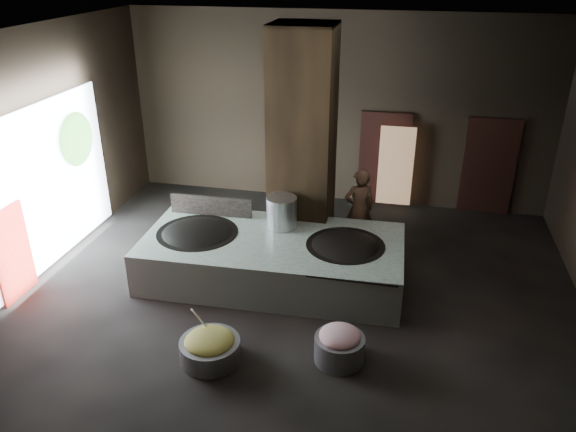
% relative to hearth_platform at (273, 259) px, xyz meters
% --- Properties ---
extents(floor, '(10.00, 9.00, 0.10)m').
position_rel_hearth_platform_xyz_m(floor, '(0.57, -0.46, -0.47)').
color(floor, black).
rests_on(floor, ground).
extents(ceiling, '(10.00, 9.00, 0.10)m').
position_rel_hearth_platform_xyz_m(ceiling, '(0.57, -0.46, 4.13)').
color(ceiling, black).
rests_on(ceiling, back_wall).
extents(back_wall, '(10.00, 0.10, 4.50)m').
position_rel_hearth_platform_xyz_m(back_wall, '(0.57, 4.09, 1.83)').
color(back_wall, black).
rests_on(back_wall, ground).
extents(front_wall, '(10.00, 0.10, 4.50)m').
position_rel_hearth_platform_xyz_m(front_wall, '(0.57, -5.01, 1.83)').
color(front_wall, black).
rests_on(front_wall, ground).
extents(left_wall, '(0.10, 9.00, 4.50)m').
position_rel_hearth_platform_xyz_m(left_wall, '(-4.48, -0.46, 1.83)').
color(left_wall, black).
rests_on(left_wall, ground).
extents(pillar, '(1.20, 1.20, 4.50)m').
position_rel_hearth_platform_xyz_m(pillar, '(0.27, 1.44, 1.83)').
color(pillar, black).
rests_on(pillar, ground).
extents(hearth_platform, '(4.85, 2.41, 0.83)m').
position_rel_hearth_platform_xyz_m(hearth_platform, '(0.00, 0.00, 0.00)').
color(hearth_platform, silver).
rests_on(hearth_platform, ground).
extents(platform_cap, '(4.69, 2.25, 0.03)m').
position_rel_hearth_platform_xyz_m(platform_cap, '(0.00, 0.00, 0.40)').
color(platform_cap, black).
rests_on(platform_cap, hearth_platform).
extents(wok_left, '(1.51, 1.51, 0.42)m').
position_rel_hearth_platform_xyz_m(wok_left, '(-1.45, -0.05, 0.33)').
color(wok_left, black).
rests_on(wok_left, hearth_platform).
extents(wok_left_rim, '(1.54, 1.54, 0.05)m').
position_rel_hearth_platform_xyz_m(wok_left_rim, '(-1.45, -0.05, 0.40)').
color(wok_left_rim, black).
rests_on(wok_left_rim, hearth_platform).
extents(wok_right, '(1.41, 1.41, 0.40)m').
position_rel_hearth_platform_xyz_m(wok_right, '(1.35, 0.05, 0.33)').
color(wok_right, black).
rests_on(wok_right, hearth_platform).
extents(wok_right_rim, '(1.44, 1.44, 0.05)m').
position_rel_hearth_platform_xyz_m(wok_right_rim, '(1.35, 0.05, 0.40)').
color(wok_right_rim, black).
rests_on(wok_right_rim, hearth_platform).
extents(stock_pot, '(0.58, 0.58, 0.63)m').
position_rel_hearth_platform_xyz_m(stock_pot, '(0.05, 0.55, 0.71)').
color(stock_pot, silver).
rests_on(stock_pot, hearth_platform).
extents(splash_guard, '(1.67, 0.10, 0.42)m').
position_rel_hearth_platform_xyz_m(splash_guard, '(-1.45, 0.75, 0.61)').
color(splash_guard, black).
rests_on(splash_guard, hearth_platform).
extents(cook, '(0.73, 0.60, 1.72)m').
position_rel_hearth_platform_xyz_m(cook, '(1.43, 1.60, 0.44)').
color(cook, brown).
rests_on(cook, ground).
extents(veg_basin, '(1.10, 1.10, 0.34)m').
position_rel_hearth_platform_xyz_m(veg_basin, '(-0.36, -2.50, -0.25)').
color(veg_basin, gray).
rests_on(veg_basin, ground).
extents(veg_fill, '(0.76, 0.76, 0.23)m').
position_rel_hearth_platform_xyz_m(veg_fill, '(-0.36, -2.50, -0.07)').
color(veg_fill, '#7C9D4C').
rests_on(veg_fill, veg_basin).
extents(ladle, '(0.24, 0.31, 0.66)m').
position_rel_hearth_platform_xyz_m(ladle, '(-0.51, -2.35, 0.13)').
color(ladle, silver).
rests_on(ladle, veg_basin).
extents(meat_basin, '(0.97, 0.97, 0.42)m').
position_rel_hearth_platform_xyz_m(meat_basin, '(1.55, -2.10, -0.21)').
color(meat_basin, gray).
rests_on(meat_basin, ground).
extents(meat_fill, '(0.63, 0.63, 0.24)m').
position_rel_hearth_platform_xyz_m(meat_fill, '(1.55, -2.10, 0.03)').
color(meat_fill, pink).
rests_on(meat_fill, meat_basin).
extents(doorway_near, '(1.18, 0.08, 2.38)m').
position_rel_hearth_platform_xyz_m(doorway_near, '(1.77, 3.99, 0.68)').
color(doorway_near, black).
rests_on(doorway_near, ground).
extents(doorway_near_glow, '(0.81, 0.04, 1.93)m').
position_rel_hearth_platform_xyz_m(doorway_near_glow, '(2.06, 3.81, 0.63)').
color(doorway_near_glow, '#8C6647').
rests_on(doorway_near_glow, ground).
extents(doorway_far, '(1.18, 0.08, 2.38)m').
position_rel_hearth_platform_xyz_m(doorway_far, '(4.17, 3.99, 0.68)').
color(doorway_far, black).
rests_on(doorway_far, ground).
extents(doorway_far_glow, '(0.89, 0.04, 2.11)m').
position_rel_hearth_platform_xyz_m(doorway_far_glow, '(4.38, 4.12, 0.63)').
color(doorway_far_glow, '#8C6647').
rests_on(doorway_far_glow, ground).
extents(left_opening, '(0.04, 4.20, 3.10)m').
position_rel_hearth_platform_xyz_m(left_opening, '(-4.38, -0.26, 1.18)').
color(left_opening, white).
rests_on(left_opening, ground).
extents(pavilion_sliver, '(0.05, 0.90, 1.70)m').
position_rel_hearth_platform_xyz_m(pavilion_sliver, '(-4.31, -1.56, 0.43)').
color(pavilion_sliver, maroon).
rests_on(pavilion_sliver, ground).
extents(tree_silhouette, '(0.28, 1.10, 1.10)m').
position_rel_hearth_platform_xyz_m(tree_silhouette, '(-4.28, 0.84, 1.78)').
color(tree_silhouette, '#194714').
rests_on(tree_silhouette, left_opening).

